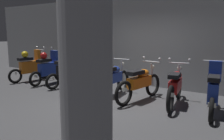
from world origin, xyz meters
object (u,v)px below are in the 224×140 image
(motorbike_slot_6, at_px, (175,86))
(motorbike_slot_3, at_px, (85,75))
(motorbike_slot_1, at_px, (48,68))
(motorbike_slot_5, at_px, (140,83))
(motorbike_slot_0, at_px, (30,66))
(motorbike_slot_4, at_px, (112,78))
(motorbike_slot_7, at_px, (213,91))
(motorbike_slot_2, at_px, (68,71))
(support_pillar, at_px, (86,61))

(motorbike_slot_6, bearing_deg, motorbike_slot_3, -174.89)
(motorbike_slot_1, relative_size, motorbike_slot_6, 0.87)
(motorbike_slot_1, distance_m, motorbike_slot_5, 3.72)
(motorbike_slot_3, xyz_separation_m, motorbike_slot_5, (1.86, 0.10, -0.03))
(motorbike_slot_0, relative_size, motorbike_slot_4, 0.86)
(motorbike_slot_3, relative_size, motorbike_slot_4, 1.00)
(motorbike_slot_0, relative_size, motorbike_slot_5, 0.86)
(motorbike_slot_3, height_order, motorbike_slot_4, same)
(motorbike_slot_0, bearing_deg, motorbike_slot_7, -0.41)
(motorbike_slot_1, bearing_deg, motorbike_slot_2, 2.42)
(motorbike_slot_6, bearing_deg, motorbike_slot_0, -178.82)
(motorbike_slot_0, bearing_deg, support_pillar, -32.54)
(motorbike_slot_6, bearing_deg, support_pillar, -85.73)
(motorbike_slot_2, height_order, motorbike_slot_3, motorbike_slot_2)
(motorbike_slot_4, bearing_deg, motorbike_slot_0, -179.83)
(motorbike_slot_3, distance_m, support_pillar, 4.83)
(motorbike_slot_1, xyz_separation_m, support_pillar, (4.92, -3.79, 0.98))
(motorbike_slot_6, height_order, support_pillar, support_pillar)
(motorbike_slot_1, xyz_separation_m, motorbike_slot_4, (2.78, -0.05, -0.04))
(motorbike_slot_3, distance_m, motorbike_slot_7, 3.70)
(motorbike_slot_2, bearing_deg, support_pillar, -43.88)
(motorbike_slot_0, xyz_separation_m, motorbike_slot_2, (1.86, 0.10, -0.04))
(motorbike_slot_3, xyz_separation_m, motorbike_slot_6, (2.78, 0.25, -0.03))
(motorbike_slot_1, distance_m, motorbike_slot_7, 5.56)
(motorbike_slot_5, relative_size, motorbike_slot_7, 1.16)
(motorbike_slot_3, relative_size, support_pillar, 0.63)
(motorbike_slot_4, relative_size, motorbike_slot_5, 1.01)
(motorbike_slot_7, distance_m, support_pillar, 3.87)
(motorbike_slot_2, relative_size, motorbike_slot_5, 0.86)
(motorbike_slot_1, distance_m, support_pillar, 6.29)
(motorbike_slot_6, bearing_deg, motorbike_slot_1, -179.38)
(motorbike_slot_0, distance_m, motorbike_slot_5, 4.64)
(motorbike_slot_2, bearing_deg, motorbike_slot_0, -176.79)
(motorbike_slot_3, height_order, motorbike_slot_5, motorbike_slot_5)
(motorbike_slot_2, relative_size, support_pillar, 0.54)
(motorbike_slot_1, bearing_deg, support_pillar, -37.63)
(motorbike_slot_3, bearing_deg, motorbike_slot_6, 5.11)
(motorbike_slot_6, height_order, motorbike_slot_7, motorbike_slot_7)
(motorbike_slot_0, distance_m, motorbike_slot_6, 5.56)
(motorbike_slot_5, relative_size, support_pillar, 0.63)
(motorbike_slot_4, xyz_separation_m, motorbike_slot_7, (2.78, -0.06, -0.00))
(motorbike_slot_2, distance_m, support_pillar, 5.62)
(motorbike_slot_3, bearing_deg, motorbike_slot_5, 3.09)
(motorbike_slot_4, bearing_deg, motorbike_slot_3, -171.16)
(motorbike_slot_6, distance_m, support_pillar, 4.00)
(motorbike_slot_1, xyz_separation_m, motorbike_slot_7, (5.56, -0.11, -0.04))
(motorbike_slot_0, height_order, motorbike_slot_5, motorbike_slot_0)
(motorbike_slot_4, xyz_separation_m, support_pillar, (2.14, -3.74, 1.02))
(motorbike_slot_2, relative_size, motorbike_slot_4, 0.86)
(motorbike_slot_3, xyz_separation_m, motorbike_slot_7, (3.70, 0.09, -0.00))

